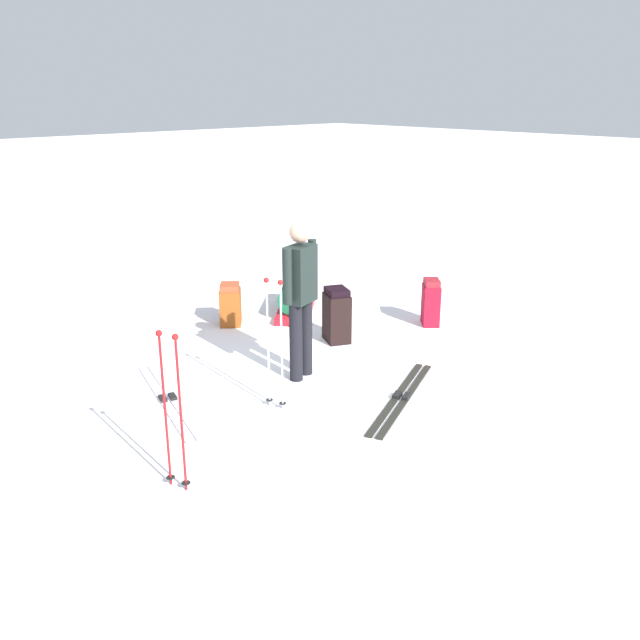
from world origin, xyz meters
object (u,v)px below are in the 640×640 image
at_px(gear_sled, 295,297).
at_px(backpack_large_dark, 431,303).
at_px(ski_poles_planted_far, 275,338).
at_px(ski_pair_far, 168,399).
at_px(ski_pair_near, 401,397).
at_px(backpack_small_spare, 337,315).
at_px(skier_standing, 300,292).
at_px(ski_poles_planted_near, 172,404).
at_px(backpack_bright, 230,305).

bearing_deg(gear_sled, backpack_large_dark, -148.88).
bearing_deg(ski_poles_planted_far, ski_pair_far, 39.02).
height_order(ski_pair_near, backpack_small_spare, backpack_small_spare).
bearing_deg(skier_standing, ski_poles_planted_near, 113.78).
xyz_separation_m(skier_standing, backpack_large_dark, (0.11, -2.39, -0.65)).
bearing_deg(backpack_bright, backpack_large_dark, -133.49).
height_order(backpack_bright, gear_sled, backpack_bright).
relative_size(ski_poles_planted_near, gear_sled, 1.10).
height_order(ski_pair_near, backpack_bright, backpack_bright).
xyz_separation_m(skier_standing, ski_pair_far, (0.47, 1.38, -0.94)).
relative_size(backpack_bright, backpack_small_spare, 0.82).
distance_m(backpack_bright, ski_poles_planted_near, 3.91).
distance_m(backpack_small_spare, gear_sled, 1.25).
distance_m(ski_poles_planted_far, gear_sled, 3.01).
relative_size(skier_standing, ski_pair_far, 0.91).
xyz_separation_m(ski_pair_near, gear_sled, (2.82, -1.06, 0.21)).
distance_m(ski_pair_far, gear_sled, 3.07).
bearing_deg(ski_pair_near, ski_poles_planted_near, 86.26).
xyz_separation_m(backpack_bright, ski_poles_planted_near, (-2.87, 2.62, 0.45)).
height_order(ski_pair_far, gear_sled, gear_sled).
relative_size(backpack_large_dark, ski_poles_planted_near, 0.48).
relative_size(skier_standing, backpack_small_spare, 2.51).
bearing_deg(backpack_small_spare, gear_sled, -17.40).
xyz_separation_m(backpack_bright, gear_sled, (-0.22, -0.95, -0.05)).
relative_size(backpack_large_dark, ski_poles_planted_far, 0.47).
relative_size(backpack_small_spare, ski_poles_planted_near, 0.52).
relative_size(skier_standing, gear_sled, 1.44).
xyz_separation_m(skier_standing, ski_poles_planted_far, (-0.39, 0.68, -0.23)).
distance_m(backpack_bright, backpack_small_spare, 1.52).
bearing_deg(ski_poles_planted_near, gear_sled, -53.40).
xyz_separation_m(backpack_bright, ski_poles_planted_far, (-2.31, 1.16, 0.46)).
height_order(ski_pair_far, backpack_small_spare, backpack_small_spare).
bearing_deg(ski_poles_planted_far, ski_pair_near, -124.63).
distance_m(ski_pair_near, ski_poles_planted_near, 2.61).
distance_m(skier_standing, ski_pair_far, 1.73).
relative_size(ski_pair_far, backpack_small_spare, 2.76).
xyz_separation_m(backpack_large_dark, backpack_bright, (1.81, 1.91, -0.03)).
xyz_separation_m(skier_standing, ski_pair_near, (-1.11, -0.36, -0.94)).
bearing_deg(gear_sled, ski_poles_planted_far, 134.84).
distance_m(skier_standing, backpack_small_spare, 1.33).
bearing_deg(ski_pair_near, skier_standing, 18.15).
bearing_deg(skier_standing, backpack_large_dark, -87.37).
height_order(ski_poles_planted_near, ski_poles_planted_far, ski_poles_planted_far).
xyz_separation_m(ski_pair_far, backpack_bright, (1.45, -1.85, 0.26)).
xyz_separation_m(backpack_large_dark, ski_poles_planted_near, (-1.06, 4.54, 0.42)).
distance_m(ski_pair_far, backpack_bright, 2.37).
height_order(backpack_small_spare, ski_poles_planted_far, ski_poles_planted_far).
relative_size(ski_pair_near, ski_poles_planted_far, 1.32).
relative_size(backpack_bright, gear_sled, 0.47).
relative_size(ski_pair_near, backpack_small_spare, 2.55).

